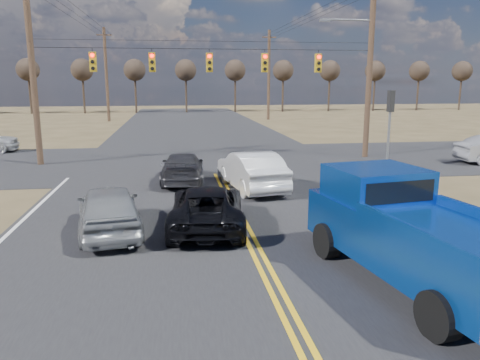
{
  "coord_description": "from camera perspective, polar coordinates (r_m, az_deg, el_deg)",
  "views": [
    {
      "loc": [
        -2.04,
        -7.6,
        4.29
      ],
      "look_at": [
        -0.15,
        5.55,
        1.5
      ],
      "focal_mm": 35.0,
      "sensor_mm": 36.0,
      "label": 1
    }
  ],
  "objects": [
    {
      "name": "ground",
      "position": [
        8.96,
        6.27,
        -16.83
      ],
      "size": [
        160.0,
        160.0,
        0.0
      ],
      "primitive_type": "plane",
      "color": "brown",
      "rests_on": "ground"
    },
    {
      "name": "road_main",
      "position": [
        18.23,
        -1.54,
        -1.75
      ],
      "size": [
        14.0,
        120.0,
        0.02
      ],
      "primitive_type": "cube",
      "color": "#28282B",
      "rests_on": "ground"
    },
    {
      "name": "road_cross",
      "position": [
        26.03,
        -3.6,
        2.36
      ],
      "size": [
        120.0,
        12.0,
        0.02
      ],
      "primitive_type": "cube",
      "color": "#28282B",
      "rests_on": "ground"
    },
    {
      "name": "signal_gantry",
      "position": [
        25.52,
        -2.56,
        13.6
      ],
      "size": [
        19.6,
        4.83,
        10.0
      ],
      "color": "#473323",
      "rests_on": "ground"
    },
    {
      "name": "utility_poles",
      "position": [
        24.7,
        -3.56,
        14.03
      ],
      "size": [
        19.6,
        58.32,
        10.0
      ],
      "color": "#473323",
      "rests_on": "ground"
    },
    {
      "name": "treeline",
      "position": [
        34.65,
        -4.97,
        14.17
      ],
      "size": [
        87.0,
        117.8,
        7.4
      ],
      "color": "#33261C",
      "rests_on": "ground"
    },
    {
      "name": "pickup_truck",
      "position": [
        10.8,
        20.12,
        -6.01
      ],
      "size": [
        3.22,
        6.39,
        2.29
      ],
      "rotation": [
        0.0,
        0.0,
        0.16
      ],
      "color": "black",
      "rests_on": "ground"
    },
    {
      "name": "silver_suv",
      "position": [
        13.93,
        -15.68,
        -3.43
      ],
      "size": [
        2.39,
        4.47,
        1.45
      ],
      "primitive_type": "imported",
      "rotation": [
        0.0,
        0.0,
        3.31
      ],
      "color": "gray",
      "rests_on": "ground"
    },
    {
      "name": "black_suv",
      "position": [
        13.96,
        -4.04,
        -3.32
      ],
      "size": [
        2.53,
        4.78,
        1.28
      ],
      "primitive_type": "imported",
      "rotation": [
        0.0,
        0.0,
        3.05
      ],
      "color": "black",
      "rests_on": "ground"
    },
    {
      "name": "white_car_queue",
      "position": [
        18.93,
        1.37,
        1.19
      ],
      "size": [
        2.38,
        4.95,
        1.57
      ],
      "primitive_type": "imported",
      "rotation": [
        0.0,
        0.0,
        3.3
      ],
      "color": "silver",
      "rests_on": "ground"
    },
    {
      "name": "dgrey_car_queue",
      "position": [
        20.44,
        -7.01,
        1.49
      ],
      "size": [
        2.05,
        4.5,
        1.28
      ],
      "primitive_type": "imported",
      "rotation": [
        0.0,
        0.0,
        3.08
      ],
      "color": "#2D2D31",
      "rests_on": "ground"
    }
  ]
}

